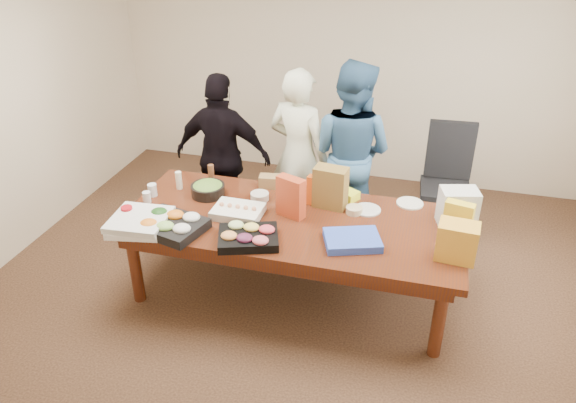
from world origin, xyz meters
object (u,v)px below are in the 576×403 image
(conference_table, at_px, (292,257))
(sheet_cake, at_px, (238,211))
(salad_bowl, at_px, (208,190))
(person_right, at_px, (350,153))
(person_center, at_px, (298,155))
(office_chair, at_px, (446,186))

(conference_table, xyz_separation_m, sheet_cake, (-0.45, -0.05, 0.41))
(conference_table, xyz_separation_m, salad_bowl, (-0.83, 0.21, 0.42))
(conference_table, height_order, person_right, person_right)
(salad_bowl, bearing_deg, person_center, 52.06)
(conference_table, relative_size, office_chair, 2.54)
(conference_table, bearing_deg, office_chair, 47.62)
(person_center, relative_size, person_right, 0.95)
(sheet_cake, bearing_deg, conference_table, 7.24)
(conference_table, distance_m, person_right, 1.25)
(conference_table, distance_m, person_center, 1.14)
(person_center, xyz_separation_m, sheet_cake, (-0.25, -1.06, -0.08))
(person_center, relative_size, salad_bowl, 5.72)
(person_center, bearing_deg, sheet_cake, 92.62)
(person_center, distance_m, salad_bowl, 1.01)
(conference_table, distance_m, sheet_cake, 0.61)
(person_right, xyz_separation_m, sheet_cake, (-0.74, -1.15, -0.12))
(office_chair, bearing_deg, conference_table, -136.06)
(person_center, relative_size, sheet_cake, 4.27)
(sheet_cake, relative_size, salad_bowl, 1.34)
(conference_table, bearing_deg, person_center, 101.57)
(person_center, xyz_separation_m, person_right, (0.49, 0.09, 0.04))
(person_right, bearing_deg, sheet_cake, 73.98)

